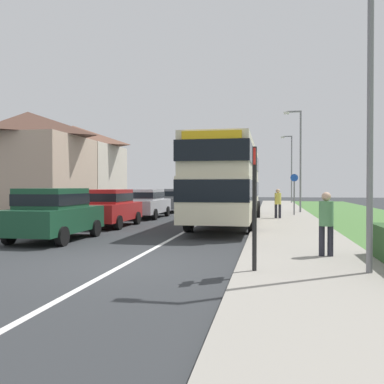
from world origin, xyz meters
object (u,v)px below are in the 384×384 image
at_px(bus_stop_sign, 255,200).
at_px(cycle_route_sign, 294,193).
at_px(pedestrian_at_stop, 326,221).
at_px(street_lamp_near, 364,84).
at_px(parked_car_silver, 147,202).
at_px(street_lamp_mid, 299,154).
at_px(double_decker_bus, 228,179).
at_px(parked_car_grey, 168,199).
at_px(pedestrian_walking_away, 278,202).
at_px(parked_car_red, 109,206).
at_px(parked_car_dark_green, 54,212).
at_px(street_lamp_far, 290,165).

xyz_separation_m(bus_stop_sign, cycle_route_sign, (1.73, 16.69, -0.11)).
height_order(pedestrian_at_stop, street_lamp_near, street_lamp_near).
distance_m(parked_car_silver, street_lamp_mid, 10.52).
distance_m(double_decker_bus, bus_stop_sign, 11.05).
height_order(parked_car_silver, cycle_route_sign, cycle_route_sign).
relative_size(parked_car_silver, parked_car_grey, 1.09).
xyz_separation_m(double_decker_bus, pedestrian_walking_away, (2.34, 3.12, -1.17)).
relative_size(parked_car_grey, cycle_route_sign, 1.63).
bearing_deg(parked_car_red, street_lamp_mid, 49.14).
distance_m(parked_car_dark_green, parked_car_silver, 10.06).
bearing_deg(double_decker_bus, pedestrian_at_stop, -69.92).
xyz_separation_m(double_decker_bus, cycle_route_sign, (3.33, 5.77, -0.72)).
bearing_deg(parked_car_red, street_lamp_near, -45.36).
bearing_deg(pedestrian_at_stop, parked_car_red, 139.78).
relative_size(parked_car_dark_green, street_lamp_near, 0.60).
distance_m(pedestrian_at_stop, street_lamp_mid, 17.65).
height_order(double_decker_bus, street_lamp_near, street_lamp_near).
bearing_deg(cycle_route_sign, parked_car_grey, 159.41).
relative_size(bus_stop_sign, street_lamp_far, 0.38).
relative_size(double_decker_bus, street_lamp_far, 1.67).
height_order(cycle_route_sign, street_lamp_far, street_lamp_far).
bearing_deg(street_lamp_mid, bus_stop_sign, -96.37).
xyz_separation_m(double_decker_bus, parked_car_red, (-5.15, -1.76, -1.23)).
height_order(double_decker_bus, street_lamp_far, street_lamp_far).
bearing_deg(parked_car_dark_green, cycle_route_sign, 55.59).
relative_size(pedestrian_at_stop, street_lamp_mid, 0.25).
height_order(double_decker_bus, cycle_route_sign, double_decker_bus).
height_order(double_decker_bus, parked_car_silver, double_decker_bus).
xyz_separation_m(parked_car_silver, street_lamp_far, (8.97, 20.71, 3.09)).
bearing_deg(parked_car_grey, street_lamp_near, -66.02).
relative_size(double_decker_bus, pedestrian_walking_away, 6.90).
height_order(parked_car_red, cycle_route_sign, cycle_route_sign).
height_order(double_decker_bus, pedestrian_walking_away, double_decker_bus).
distance_m(parked_car_dark_green, bus_stop_sign, 8.03).
relative_size(double_decker_bus, street_lamp_near, 1.76).
height_order(parked_car_dark_green, bus_stop_sign, bus_stop_sign).
bearing_deg(parked_car_dark_green, double_decker_bus, 52.04).
bearing_deg(parked_car_silver, parked_car_red, -92.13).
relative_size(street_lamp_near, street_lamp_far, 0.95).
height_order(double_decker_bus, street_lamp_mid, street_lamp_mid).
bearing_deg(street_lamp_far, parked_car_grey, -120.65).
bearing_deg(pedestrian_walking_away, parked_car_dark_green, -127.61).
relative_size(pedestrian_at_stop, bus_stop_sign, 0.64).
xyz_separation_m(double_decker_bus, pedestrian_at_stop, (3.24, -8.85, -1.17)).
bearing_deg(street_lamp_near, parked_car_silver, 121.36).
bearing_deg(parked_car_silver, street_lamp_far, 66.58).
bearing_deg(pedestrian_walking_away, street_lamp_far, 85.45).
height_order(pedestrian_at_stop, street_lamp_mid, street_lamp_mid).
distance_m(parked_car_silver, cycle_route_sign, 8.61).
bearing_deg(bus_stop_sign, pedestrian_walking_away, 86.96).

